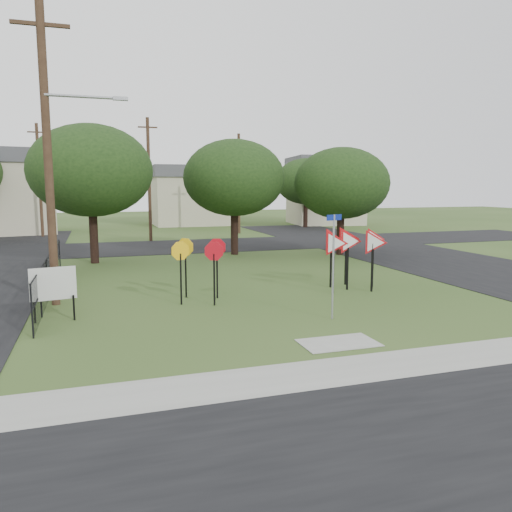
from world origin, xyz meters
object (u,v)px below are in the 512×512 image
Objects in this scene: stop_sign_cluster at (199,255)px; yield_sign_cluster at (351,244)px; street_name_sign at (333,260)px; info_board at (53,286)px.

yield_sign_cluster reaches higher than stop_sign_cluster.
yield_sign_cluster is at bearing 55.06° from street_name_sign.
stop_sign_cluster is at bearing 133.26° from street_name_sign.
stop_sign_cluster reaches higher than info_board.
info_board is (-4.71, -1.31, -0.56)m from stop_sign_cluster.
street_name_sign is at bearing -46.74° from stop_sign_cluster.
street_name_sign reaches higher than stop_sign_cluster.
stop_sign_cluster is 6.14m from yield_sign_cluster.
info_board is at bearing -171.51° from yield_sign_cluster.
street_name_sign is 4.78m from yield_sign_cluster.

